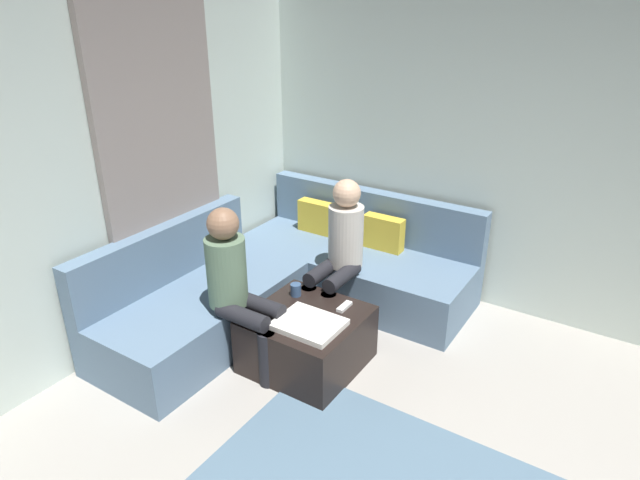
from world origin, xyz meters
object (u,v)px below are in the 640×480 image
at_px(ottoman, 307,339).
at_px(person_on_couch_side, 238,284).
at_px(game_remote, 344,307).
at_px(coffee_mug, 296,290).
at_px(sectional_couch, 291,279).
at_px(person_on_couch_back, 339,249).

height_order(ottoman, person_on_couch_side, person_on_couch_side).
bearing_deg(ottoman, game_remote, 50.71).
distance_m(coffee_mug, person_on_couch_side, 0.50).
xyz_separation_m(game_remote, person_on_couch_side, (-0.58, -0.47, 0.23)).
distance_m(sectional_couch, coffee_mug, 0.55).
bearing_deg(coffee_mug, person_on_couch_back, 76.73).
xyz_separation_m(sectional_couch, person_on_couch_side, (0.15, -0.83, 0.38)).
bearing_deg(person_on_couch_back, ottoman, 100.20).
height_order(sectional_couch, coffee_mug, sectional_couch).
bearing_deg(person_on_couch_side, sectional_couch, -169.85).
height_order(coffee_mug, person_on_couch_side, person_on_couch_side).
distance_m(coffee_mug, person_on_couch_back, 0.50).
bearing_deg(ottoman, coffee_mug, 140.71).
xyz_separation_m(ottoman, person_on_couch_back, (-0.11, 0.63, 0.45)).
bearing_deg(sectional_couch, game_remote, -26.00).
height_order(ottoman, game_remote, game_remote).
relative_size(game_remote, person_on_couch_back, 0.12).
relative_size(ottoman, person_on_couch_side, 0.63).
bearing_deg(person_on_couch_side, coffee_mug, 156.91).
relative_size(ottoman, game_remote, 5.07).
bearing_deg(coffee_mug, game_remote, 5.71).
height_order(coffee_mug, person_on_couch_back, person_on_couch_back).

